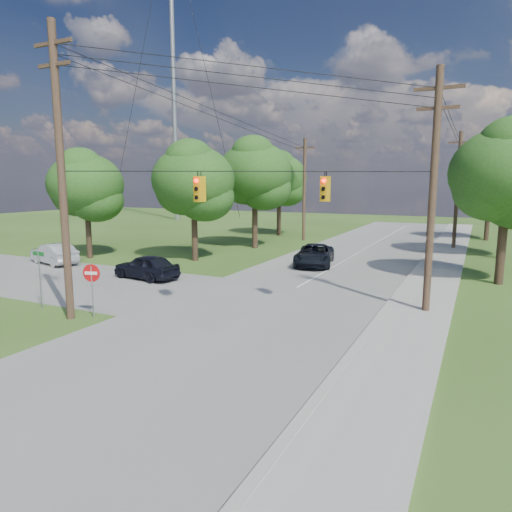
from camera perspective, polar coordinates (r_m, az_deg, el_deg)
The scene contains 22 objects.
ground at distance 17.82m, azimuth -13.01°, elevation -9.87°, with size 140.00×140.00×0.00m, color #304E1A.
main_road at distance 20.81m, azimuth 0.13°, elevation -6.80°, with size 10.00×100.00×0.03m, color gray.
sidewalk_east at distance 18.97m, azimuth 18.86°, elevation -8.77°, with size 2.60×100.00×0.12m, color #A39F98.
pole_sw at distance 20.39m, azimuth -23.18°, elevation 9.81°, with size 2.00×0.32×12.00m.
pole_ne at distance 21.06m, azimuth 21.24°, elevation 7.81°, with size 2.00×0.32×10.50m.
pole_north_e at distance 43.02m, azimuth 23.87°, elevation 7.58°, with size 2.00×0.32×10.00m.
pole_north_w at distance 45.79m, azimuth 6.05°, elevation 8.35°, with size 2.00×0.32×10.00m.
power_lines at distance 26.44m, azimuth 5.62°, elevation 16.54°, with size 13.93×29.62×4.93m.
traffic_signals at distance 19.25m, azimuth 0.88°, elevation 8.44°, with size 4.91×3.27×1.05m.
radio_mast at distance 74.76m, azimuth -10.31°, elevation 21.98°, with size 0.70×0.70×45.00m, color gray.
tree_w_near at distance 33.69m, azimuth -7.82°, elevation 9.40°, with size 6.00×6.00×8.40m.
tree_w_mid at distance 40.14m, azimuth -0.15°, elevation 10.37°, with size 6.40×6.40×9.22m.
tree_w_far at distance 50.05m, azimuth 2.92°, elevation 9.74°, with size 6.00×6.00×8.73m.
tree_e_near at distance 29.01m, azimuth 28.96°, elevation 9.05°, with size 6.20×6.20×8.81m.
tree_e_mid at distance 39.03m, azimuth 29.13°, elevation 9.74°, with size 6.60×6.60×9.64m.
tree_e_far at distance 50.98m, azimuth 27.27°, elevation 8.37°, with size 5.80×5.80×8.32m.
tree_cross_n at distance 36.96m, azimuth -20.50°, elevation 8.37°, with size 5.60×5.60×7.91m.
car_cross_dark at distance 28.04m, azimuth -13.55°, elevation -1.29°, with size 1.76×4.36×1.49m, color black.
car_cross_silver at distance 35.25m, azimuth -23.93°, elevation 0.28°, with size 1.57×4.51×1.49m, color silver.
car_main_north at distance 32.01m, azimuth 7.31°, elevation 0.14°, with size 2.42×5.25×1.46m, color black.
do_not_enter_sign at distance 20.66m, azimuth -19.85°, elevation -2.67°, with size 0.75×0.25×2.32m.
street_name_sign at distance 23.05m, azimuth -25.42°, elevation -1.85°, with size 0.80×0.10×2.65m.
Camera 1 is at (10.77, -12.98, 5.74)m, focal length 32.00 mm.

